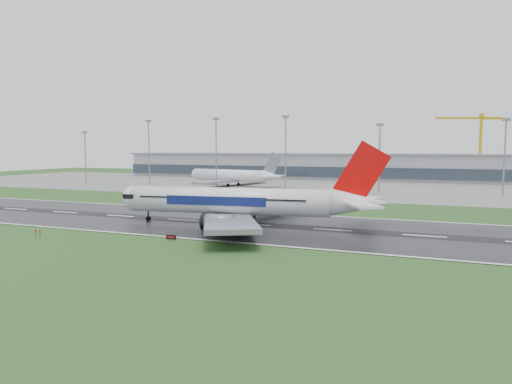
% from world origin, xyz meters
% --- Properties ---
extents(ground, '(520.00, 520.00, 0.00)m').
position_xyz_m(ground, '(0.00, 0.00, 0.00)').
color(ground, '#204619').
rests_on(ground, ground).
extents(runway, '(400.00, 45.00, 0.10)m').
position_xyz_m(runway, '(0.00, 0.00, 0.05)').
color(runway, black).
rests_on(runway, ground).
extents(apron, '(400.00, 130.00, 0.08)m').
position_xyz_m(apron, '(0.00, 125.00, 0.04)').
color(apron, slate).
rests_on(apron, ground).
extents(terminal, '(240.00, 36.00, 15.00)m').
position_xyz_m(terminal, '(0.00, 185.00, 7.50)').
color(terminal, gray).
rests_on(terminal, ground).
extents(main_airliner, '(74.38, 71.66, 19.63)m').
position_xyz_m(main_airliner, '(38.69, -1.10, 9.91)').
color(main_airliner, white).
rests_on(main_airliner, runway).
extents(parked_airliner, '(67.24, 64.30, 16.65)m').
position_xyz_m(parked_airliner, '(-16.59, 109.26, 8.41)').
color(parked_airliner, white).
rests_on(parked_airliner, apron).
extents(tower_crane, '(37.21, 17.72, 39.51)m').
position_xyz_m(tower_crane, '(101.24, 200.00, 19.75)').
color(tower_crane, '#C8A009').
rests_on(tower_crane, ground).
extents(runway_sign, '(2.31, 0.43, 1.04)m').
position_xyz_m(runway_sign, '(31.86, -24.16, 0.52)').
color(runway_sign, black).
rests_on(runway_sign, ground).
extents(floodmast_0, '(0.64, 0.64, 27.15)m').
position_xyz_m(floodmast_0, '(-102.13, 100.00, 13.58)').
color(floodmast_0, gray).
rests_on(floodmast_0, ground).
extents(floodmast_1, '(0.64, 0.64, 32.38)m').
position_xyz_m(floodmast_1, '(-60.04, 100.00, 16.19)').
color(floodmast_1, gray).
rests_on(floodmast_1, ground).
extents(floodmast_2, '(0.64, 0.64, 32.52)m').
position_xyz_m(floodmast_2, '(-20.99, 100.00, 16.26)').
color(floodmast_2, gray).
rests_on(floodmast_2, ground).
extents(floodmast_3, '(0.64, 0.64, 32.70)m').
position_xyz_m(floodmast_3, '(14.75, 100.00, 16.35)').
color(floodmast_3, gray).
rests_on(floodmast_3, ground).
extents(floodmast_4, '(0.64, 0.64, 28.25)m').
position_xyz_m(floodmast_4, '(56.92, 100.00, 14.13)').
color(floodmast_4, gray).
rests_on(floodmast_4, ground).
extents(floodmast_5, '(0.64, 0.64, 29.38)m').
position_xyz_m(floodmast_5, '(104.35, 100.00, 14.69)').
color(floodmast_5, gray).
rests_on(floodmast_5, ground).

